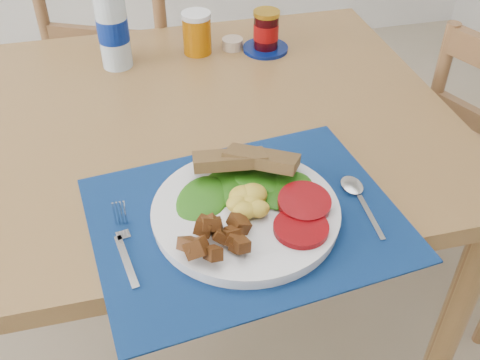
# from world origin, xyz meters

# --- Properties ---
(table) EXTENTS (1.40, 0.90, 0.75)m
(table) POSITION_xyz_m (0.00, 0.20, 0.67)
(table) COLOR brown
(table) RESTS_ON ground
(chair_far) EXTENTS (0.54, 0.53, 1.11)m
(chair_far) POSITION_xyz_m (0.03, 0.84, 0.56)
(chair_far) COLOR brown
(chair_far) RESTS_ON ground
(placemat) EXTENTS (0.55, 0.45, 0.00)m
(placemat) POSITION_xyz_m (0.18, -0.14, 0.75)
(placemat) COLOR black
(placemat) RESTS_ON table
(breakfast_plate) EXTENTS (0.31, 0.31, 0.08)m
(breakfast_plate) POSITION_xyz_m (0.17, -0.14, 0.78)
(breakfast_plate) COLOR silver
(breakfast_plate) RESTS_ON placemat
(fork) EXTENTS (0.03, 0.17, 0.00)m
(fork) POSITION_xyz_m (-0.02, -0.15, 0.76)
(fork) COLOR #B2B5BA
(fork) RESTS_ON placemat
(spoon) EXTENTS (0.04, 0.17, 0.00)m
(spoon) POSITION_xyz_m (0.39, -0.13, 0.76)
(spoon) COLOR #B2B5BA
(spoon) RESTS_ON placemat
(water_bottle) EXTENTS (0.07, 0.07, 0.25)m
(water_bottle) POSITION_xyz_m (0.01, 0.46, 0.86)
(water_bottle) COLOR #ADBFCC
(water_bottle) RESTS_ON table
(juice_glass) EXTENTS (0.07, 0.07, 0.10)m
(juice_glass) POSITION_xyz_m (0.21, 0.48, 0.80)
(juice_glass) COLOR #AB5D04
(juice_glass) RESTS_ON table
(ramekin) EXTENTS (0.05, 0.05, 0.03)m
(ramekin) POSITION_xyz_m (0.30, 0.48, 0.76)
(ramekin) COLOR tan
(ramekin) RESTS_ON table
(jam_on_saucer) EXTENTS (0.12, 0.12, 0.10)m
(jam_on_saucer) POSITION_xyz_m (0.38, 0.45, 0.80)
(jam_on_saucer) COLOR #051453
(jam_on_saucer) RESTS_ON table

